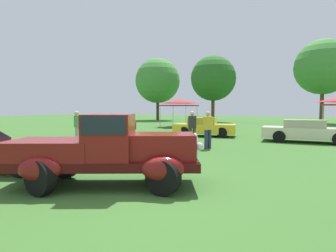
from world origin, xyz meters
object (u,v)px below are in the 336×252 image
Objects in this scene: spectator_near_truck at (77,126)px; spectator_far_side at (192,127)px; show_car_yellow at (204,127)px; show_car_burgundy at (110,124)px; feature_pickup_truck at (107,149)px; show_car_cream at (307,131)px; spectator_between_cars at (208,129)px; canopy_tent_left_field at (179,102)px.

spectator_near_truck and spectator_far_side have the same top height.
spectator_near_truck is at bearing -123.55° from show_car_yellow.
show_car_yellow is 2.51× the size of spectator_near_truck.
show_car_burgundy and show_car_yellow have the same top height.
show_car_burgundy is (-10.08, 11.94, -0.27)m from feature_pickup_truck.
spectator_far_side is (1.00, -4.32, 0.31)m from show_car_yellow.
show_car_cream is 2.76× the size of spectator_between_cars.
spectator_near_truck and spectator_between_cars have the same top height.
canopy_tent_left_field reaches higher than spectator_between_cars.
feature_pickup_truck is 7.59m from spectator_far_side.
feature_pickup_truck is 2.65× the size of spectator_between_cars.
feature_pickup_truck is at bearing -80.16° from show_car_yellow.
spectator_near_truck reaches higher than show_car_yellow.
show_car_burgundy is 2.53× the size of spectator_far_side.
feature_pickup_truck is at bearing -49.83° from show_car_burgundy.
show_car_burgundy is 2.53× the size of spectator_near_truck.
spectator_far_side is (5.46, 2.39, 0.00)m from spectator_near_truck.
spectator_between_cars reaches higher than show_car_cream.
feature_pickup_truck is at bearing -38.22° from spectator_near_truck.
spectator_between_cars is (10.14, -5.22, 0.31)m from show_car_burgundy.
show_car_yellow is at bearing 56.45° from spectator_near_truck.
show_car_cream is 12.22m from spectator_near_truck.
spectator_near_truck is at bearing -166.34° from spectator_between_cars.
show_car_burgundy is at bearing 130.17° from feature_pickup_truck.
show_car_burgundy is 2.53× the size of spectator_between_cars.
show_car_burgundy and show_car_cream have the same top height.
feature_pickup_truck reaches higher than spectator_near_truck.
spectator_far_side is at bearing -26.10° from show_car_burgundy.
spectator_near_truck is 1.00× the size of spectator_between_cars.
show_car_cream is at bearing -33.61° from canopy_tent_left_field.
show_car_cream is at bearing 50.12° from spectator_between_cars.
canopy_tent_left_field is at bearing 111.26° from feature_pickup_truck.
feature_pickup_truck is at bearing -90.54° from spectator_between_cars.
canopy_tent_left_field is at bearing 118.95° from spectator_far_side.
spectator_between_cars is (0.06, 6.72, 0.05)m from feature_pickup_truck.
canopy_tent_left_field is (-6.32, 11.42, 1.51)m from spectator_far_side.
spectator_between_cars is at bearing -35.54° from spectator_far_side.
show_car_cream is at bearing 37.71° from spectator_far_side.
canopy_tent_left_field is (-7.37, 18.94, 1.56)m from feature_pickup_truck.
feature_pickup_truck is 2.65× the size of spectator_near_truck.
canopy_tent_left_field reaches higher than feature_pickup_truck.
spectator_between_cars is 1.00× the size of spectator_far_side.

